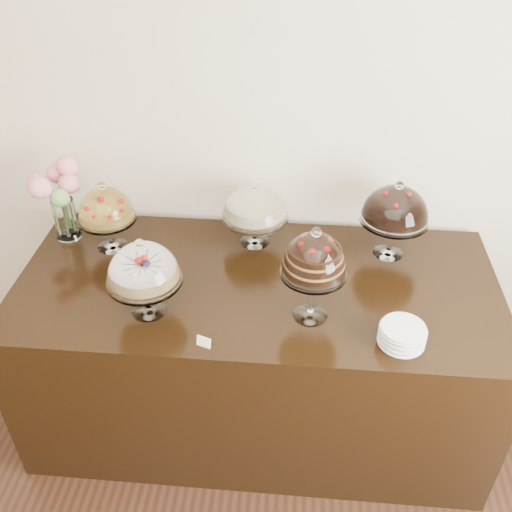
# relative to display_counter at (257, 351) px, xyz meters

# --- Properties ---
(wall_back) EXTENTS (5.00, 0.04, 3.00)m
(wall_back) POSITION_rel_display_counter_xyz_m (-0.23, 0.55, 1.05)
(wall_back) COLOR beige
(wall_back) RESTS_ON ground
(display_counter) EXTENTS (2.20, 1.00, 0.90)m
(display_counter) POSITION_rel_display_counter_xyz_m (0.00, 0.00, 0.00)
(display_counter) COLOR black
(display_counter) RESTS_ON ground
(cake_stand_sugar_sponge) EXTENTS (0.31, 0.31, 0.37)m
(cake_stand_sugar_sponge) POSITION_rel_display_counter_xyz_m (-0.44, -0.24, 0.68)
(cake_stand_sugar_sponge) COLOR white
(cake_stand_sugar_sponge) RESTS_ON display_counter
(cake_stand_choco_layer) EXTENTS (0.27, 0.27, 0.44)m
(cake_stand_choco_layer) POSITION_rel_display_counter_xyz_m (0.24, -0.21, 0.75)
(cake_stand_choco_layer) COLOR white
(cake_stand_choco_layer) RESTS_ON display_counter
(cake_stand_cheesecake) EXTENTS (0.33, 0.33, 0.33)m
(cake_stand_cheesecake) POSITION_rel_display_counter_xyz_m (-0.04, 0.32, 0.66)
(cake_stand_cheesecake) COLOR white
(cake_stand_cheesecake) RESTS_ON display_counter
(cake_stand_dark_choco) EXTENTS (0.32, 0.32, 0.39)m
(cake_stand_dark_choco) POSITION_rel_display_counter_xyz_m (0.62, 0.28, 0.71)
(cake_stand_dark_choco) COLOR white
(cake_stand_dark_choco) RESTS_ON display_counter
(cake_stand_fruit_tart) EXTENTS (0.27, 0.27, 0.36)m
(cake_stand_fruit_tart) POSITION_rel_display_counter_xyz_m (-0.74, 0.21, 0.67)
(cake_stand_fruit_tart) COLOR white
(cake_stand_fruit_tart) RESTS_ON display_counter
(flower_vase) EXTENTS (0.26, 0.28, 0.42)m
(flower_vase) POSITION_rel_display_counter_xyz_m (-0.99, 0.28, 0.70)
(flower_vase) COLOR white
(flower_vase) RESTS_ON display_counter
(plate_stack) EXTENTS (0.18, 0.18, 0.08)m
(plate_stack) POSITION_rel_display_counter_xyz_m (0.61, -0.34, 0.49)
(plate_stack) COLOR silver
(plate_stack) RESTS_ON display_counter
(price_card_left) EXTENTS (0.06, 0.03, 0.04)m
(price_card_left) POSITION_rel_display_counter_xyz_m (-0.18, -0.43, 0.47)
(price_card_left) COLOR white
(price_card_left) RESTS_ON display_counter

